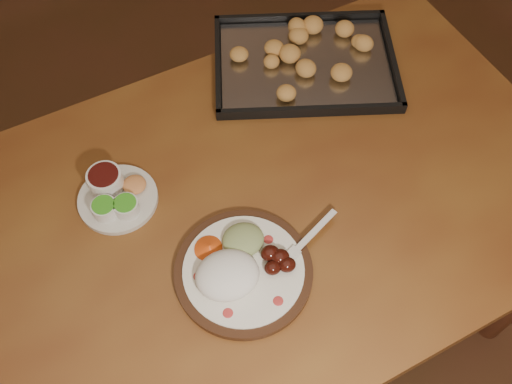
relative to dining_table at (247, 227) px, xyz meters
name	(u,v)px	position (x,y,z in m)	size (l,w,h in m)	color
ground	(210,349)	(-0.15, -0.05, -0.65)	(4.00, 4.00, 0.00)	#562C1D
dining_table	(247,227)	(0.00, 0.00, 0.00)	(1.65, 1.19, 0.75)	brown
dinner_plate	(240,268)	(-0.05, -0.15, 0.12)	(0.36, 0.28, 0.06)	#331A0E
condiment_saucer	(115,195)	(-0.27, 0.09, 0.12)	(0.17, 0.17, 0.06)	beige
baking_tray	(305,62)	(0.25, 0.36, 0.11)	(0.52, 0.43, 0.05)	black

